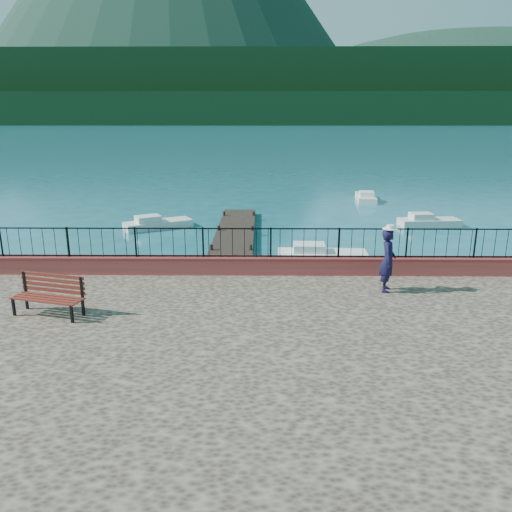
{
  "coord_description": "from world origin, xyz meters",
  "views": [
    {
      "loc": [
        -0.6,
        -11.95,
        6.29
      ],
      "look_at": [
        -0.76,
        2.0,
        2.3
      ],
      "focal_mm": 35.0,
      "sensor_mm": 36.0,
      "label": 1
    }
  ],
  "objects_px": {
    "person": "(388,260)",
    "park_bench": "(49,304)",
    "boat_1": "(322,252)",
    "boat_3": "(158,221)",
    "boat_5": "(366,195)",
    "boat_2": "(429,219)"
  },
  "relations": [
    {
      "from": "person",
      "to": "boat_3",
      "type": "xyz_separation_m",
      "value": [
        -9.61,
        13.64,
        -1.74
      ]
    },
    {
      "from": "person",
      "to": "park_bench",
      "type": "bearing_deg",
      "value": 116.57
    },
    {
      "from": "boat_1",
      "to": "boat_5",
      "type": "relative_size",
      "value": 1.06
    },
    {
      "from": "person",
      "to": "boat_5",
      "type": "distance_m",
      "value": 23.59
    },
    {
      "from": "park_bench",
      "to": "boat_3",
      "type": "relative_size",
      "value": 0.53
    },
    {
      "from": "park_bench",
      "to": "boat_1",
      "type": "bearing_deg",
      "value": 62.94
    },
    {
      "from": "park_bench",
      "to": "boat_2",
      "type": "distance_m",
      "value": 22.38
    },
    {
      "from": "boat_1",
      "to": "boat_3",
      "type": "xyz_separation_m",
      "value": [
        -8.59,
        6.45,
        0.0
      ]
    },
    {
      "from": "boat_3",
      "to": "boat_5",
      "type": "xyz_separation_m",
      "value": [
        13.71,
        9.52,
        0.0
      ]
    },
    {
      "from": "park_bench",
      "to": "person",
      "type": "distance_m",
      "value": 9.49
    },
    {
      "from": "person",
      "to": "boat_2",
      "type": "height_order",
      "value": "person"
    },
    {
      "from": "person",
      "to": "boat_3",
      "type": "height_order",
      "value": "person"
    },
    {
      "from": "boat_2",
      "to": "boat_5",
      "type": "relative_size",
      "value": 0.92
    },
    {
      "from": "park_bench",
      "to": "boat_5",
      "type": "distance_m",
      "value": 28.48
    },
    {
      "from": "park_bench",
      "to": "boat_2",
      "type": "bearing_deg",
      "value": 61.83
    },
    {
      "from": "person",
      "to": "boat_5",
      "type": "bearing_deg",
      "value": 4.54
    },
    {
      "from": "boat_5",
      "to": "boat_1",
      "type": "bearing_deg",
      "value": 168.29
    },
    {
      "from": "boat_1",
      "to": "boat_2",
      "type": "height_order",
      "value": "same"
    },
    {
      "from": "park_bench",
      "to": "boat_2",
      "type": "height_order",
      "value": "park_bench"
    },
    {
      "from": "boat_3",
      "to": "boat_5",
      "type": "height_order",
      "value": "same"
    },
    {
      "from": "boat_3",
      "to": "boat_5",
      "type": "bearing_deg",
      "value": 5.79
    },
    {
      "from": "park_bench",
      "to": "boat_5",
      "type": "bearing_deg",
      "value": 76.94
    }
  ]
}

